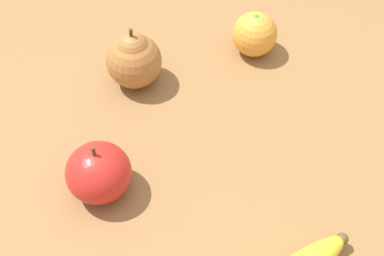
{
  "coord_description": "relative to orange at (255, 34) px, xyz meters",
  "views": [
    {
      "loc": [
        -0.38,
        -0.27,
        0.58
      ],
      "look_at": [
        -0.1,
        0.1,
        0.03
      ],
      "focal_mm": 50.0,
      "sensor_mm": 36.0,
      "label": 1
    }
  ],
  "objects": [
    {
      "name": "orange",
      "position": [
        0.0,
        0.0,
        0.0
      ],
      "size": [
        0.07,
        0.07,
        0.07
      ],
      "color": "orange",
      "rests_on": "ground_plane"
    },
    {
      "name": "apple",
      "position": [
        -0.33,
        -0.08,
        0.0
      ],
      "size": [
        0.08,
        0.08,
        0.09
      ],
      "color": "red",
      "rests_on": "ground_plane"
    },
    {
      "name": "ground_plane",
      "position": [
        -0.09,
        -0.18,
        -0.04
      ],
      "size": [
        3.0,
        3.0,
        0.0
      ],
      "primitive_type": "plane",
      "color": "olive"
    },
    {
      "name": "pear",
      "position": [
        -0.19,
        0.06,
        0.01
      ],
      "size": [
        0.08,
        0.08,
        0.1
      ],
      "color": "#A36633",
      "rests_on": "ground_plane"
    }
  ]
}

